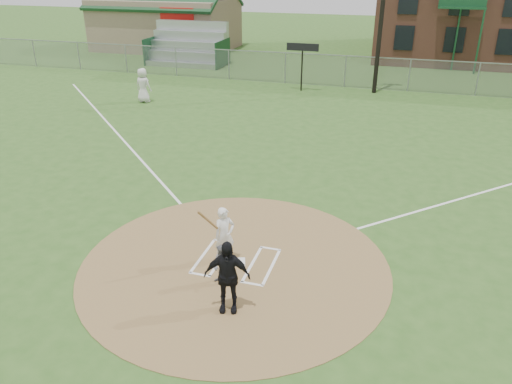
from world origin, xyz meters
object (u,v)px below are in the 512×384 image
(home_plate, at_px, (238,262))
(umpire, at_px, (227,276))
(catcher, at_px, (223,265))
(ondeck_player, at_px, (143,85))
(batter_at_plate, at_px, (224,235))

(home_plate, distance_m, umpire, 2.20)
(catcher, distance_m, umpire, 1.08)
(home_plate, xyz_separation_m, umpire, (0.42, -1.96, 0.91))
(umpire, bearing_deg, ondeck_player, 110.92)
(catcher, bearing_deg, ondeck_player, 141.70)
(umpire, bearing_deg, batter_at_plate, 98.86)
(batter_at_plate, bearing_deg, ondeck_player, 125.26)
(catcher, height_order, batter_at_plate, batter_at_plate)
(home_plate, relative_size, ondeck_player, 0.21)
(batter_at_plate, bearing_deg, catcher, -72.48)
(umpire, height_order, ondeck_player, ondeck_player)
(umpire, bearing_deg, catcher, 103.47)
(home_plate, relative_size, catcher, 0.37)
(home_plate, height_order, ondeck_player, ondeck_player)
(home_plate, height_order, batter_at_plate, batter_at_plate)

